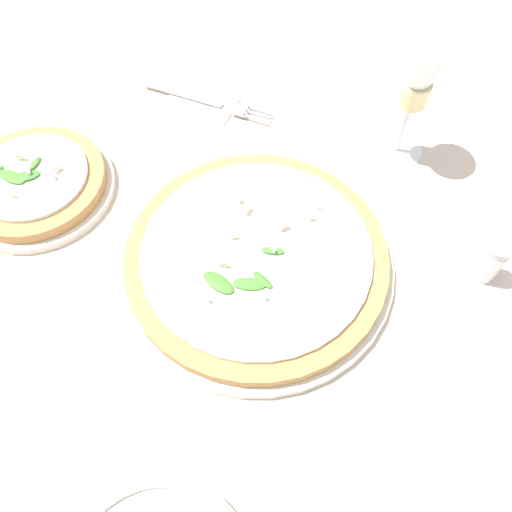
% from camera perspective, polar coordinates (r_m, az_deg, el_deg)
% --- Properties ---
extents(ground_plane, '(6.00, 6.00, 0.00)m').
position_cam_1_polar(ground_plane, '(0.66, 1.83, -1.16)').
color(ground_plane, beige).
extents(pizza_arugula_main, '(0.36, 0.36, 0.05)m').
position_cam_1_polar(pizza_arugula_main, '(0.65, -0.00, -0.61)').
color(pizza_arugula_main, silver).
rests_on(pizza_arugula_main, ground_plane).
extents(pizza_personal_side, '(0.22, 0.22, 0.05)m').
position_cam_1_polar(pizza_personal_side, '(0.79, -23.96, 7.57)').
color(pizza_personal_side, silver).
rests_on(pizza_personal_side, ground_plane).
extents(wine_glass, '(0.08, 0.08, 0.19)m').
position_cam_1_polar(wine_glass, '(0.74, 18.04, 18.37)').
color(wine_glass, white).
rests_on(wine_glass, ground_plane).
extents(napkin, '(0.13, 0.10, 0.01)m').
position_cam_1_polar(napkin, '(0.87, -6.25, 17.16)').
color(napkin, silver).
rests_on(napkin, ground_plane).
extents(fork, '(0.22, 0.08, 0.00)m').
position_cam_1_polar(fork, '(0.86, -5.76, 17.29)').
color(fork, silver).
rests_on(fork, ground_plane).
extents(shaker_pepper, '(0.03, 0.03, 0.07)m').
position_cam_1_polar(shaker_pepper, '(0.70, 25.22, -0.50)').
color(shaker_pepper, silver).
rests_on(shaker_pepper, ground_plane).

